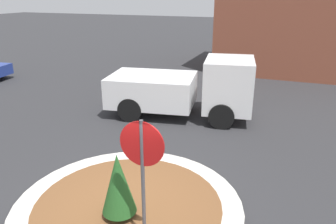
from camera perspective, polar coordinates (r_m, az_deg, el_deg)
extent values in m
plane|color=#2D2D30|center=(7.67, -6.88, -16.62)|extent=(120.00, 120.00, 0.00)
cylinder|color=beige|center=(7.62, -6.91, -16.09)|extent=(5.05, 5.05, 0.18)
cylinder|color=brown|center=(7.61, -6.91, -16.07)|extent=(4.14, 4.14, 0.18)
cylinder|color=#4C4C51|center=(6.06, -4.35, -12.77)|extent=(0.07, 0.07, 2.56)
cylinder|color=#B71414|center=(5.65, -4.57, -5.58)|extent=(0.84, 0.03, 0.84)
cylinder|color=brown|center=(7.21, -8.37, -16.98)|extent=(0.08, 0.08, 0.13)
cone|color=#235623|center=(6.81, -8.68, -12.18)|extent=(0.71, 0.71, 1.30)
cube|color=white|center=(12.43, 10.50, 4.79)|extent=(2.08, 2.47, 1.88)
cube|color=white|center=(12.91, -2.74, 3.95)|extent=(3.60, 2.83, 1.14)
cube|color=black|center=(12.36, 13.43, 6.06)|extent=(0.36, 1.96, 0.66)
cylinder|color=black|center=(13.72, 9.72, 2.37)|extent=(0.94, 0.40, 0.91)
cylinder|color=black|center=(11.69, 9.27, -0.75)|extent=(0.94, 0.40, 0.91)
cylinder|color=black|center=(14.20, -3.99, 3.23)|extent=(0.94, 0.40, 0.91)
cylinder|color=black|center=(12.25, -6.64, 0.37)|extent=(0.94, 0.40, 0.91)
cube|color=brown|center=(21.70, 25.89, 15.51)|extent=(11.79, 6.00, 7.10)
cylinder|color=black|center=(21.08, -27.25, 6.24)|extent=(0.65, 0.29, 0.63)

